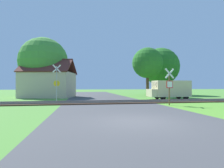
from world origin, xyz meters
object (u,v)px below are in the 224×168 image
object	(u,v)px
stop_sign_near	(169,85)
tree_right	(147,63)
tree_left	(44,62)
mail_truck	(170,89)
crossing_sign_far	(57,81)
house	(49,84)
tree_far	(160,67)

from	to	relation	value
stop_sign_near	tree_right	xyz separation A→B (m)	(2.79, 12.00, 3.43)
stop_sign_near	tree_left	size ratio (longest dim) A/B	0.35
tree_left	mail_truck	world-z (taller)	tree_left
crossing_sign_far	house	xyz separation A→B (m)	(-2.05, 7.08, -0.20)
stop_sign_near	house	distance (m)	17.41
mail_truck	stop_sign_near	bearing A→B (deg)	152.29
tree_far	house	bearing A→B (deg)	-166.96
house	tree_left	world-z (taller)	tree_left
crossing_sign_far	tree_far	size ratio (longest dim) A/B	0.44
house	tree_left	distance (m)	3.82
stop_sign_near	tree_left	bearing A→B (deg)	-55.85
stop_sign_near	mail_truck	size ratio (longest dim) A/B	0.62
crossing_sign_far	tree_far	bearing A→B (deg)	30.57
crossing_sign_far	tree_left	distance (m)	9.63
house	tree_left	bearing A→B (deg)	136.61
stop_sign_near	mail_truck	distance (m)	6.86
house	tree_far	bearing A→B (deg)	25.28
crossing_sign_far	tree_left	bearing A→B (deg)	106.36
house	tree_right	distance (m)	14.97
stop_sign_near	tree_right	world-z (taller)	tree_right
stop_sign_near	house	world-z (taller)	house
crossing_sign_far	mail_truck	bearing A→B (deg)	-1.92
tree_left	mail_truck	distance (m)	18.52
house	tree_right	xyz separation A→B (m)	(14.60, -0.79, 3.20)
tree_right	mail_truck	xyz separation A→B (m)	(0.46, -5.98, -3.90)
stop_sign_near	crossing_sign_far	bearing A→B (deg)	-38.10
house	tree_left	size ratio (longest dim) A/B	0.89
tree_left	mail_truck	bearing A→B (deg)	-27.14
house	crossing_sign_far	bearing A→B (deg)	-61.61
tree_right	stop_sign_near	bearing A→B (deg)	-103.08
tree_left	house	bearing A→B (deg)	-55.63
stop_sign_near	tree_left	distance (m)	19.52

